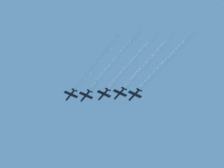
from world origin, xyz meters
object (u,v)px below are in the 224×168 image
(jet_fifth_echelon, at_px, (134,95))
(jet_fourth_echelon, at_px, (119,94))
(jet_third_echelon, at_px, (103,95))
(jet_second_echelon, at_px, (85,96))
(jet_lead, at_px, (70,95))

(jet_fifth_echelon, bearing_deg, jet_fourth_echelon, 143.18)
(jet_third_echelon, distance_m, jet_fifth_echelon, 17.23)
(jet_second_echelon, height_order, jet_fourth_echelon, jet_second_echelon)
(jet_fourth_echelon, height_order, jet_fifth_echelon, jet_fourth_echelon)
(jet_lead, bearing_deg, jet_third_echelon, -39.88)
(jet_second_echelon, distance_m, jet_fourth_echelon, 19.22)
(jet_lead, relative_size, jet_second_echelon, 1.00)
(jet_lead, xyz_separation_m, jet_third_echelon, (14.40, -12.03, -1.89))
(jet_second_echelon, bearing_deg, jet_fifth_echelon, -40.50)
(jet_lead, height_order, jet_fifth_echelon, jet_lead)
(jet_third_echelon, relative_size, jet_fourth_echelon, 1.00)
(jet_lead, height_order, jet_fourth_echelon, jet_lead)
(jet_fourth_echelon, distance_m, jet_fifth_echelon, 8.29)
(jet_second_echelon, xyz_separation_m, jet_third_echelon, (7.53, -6.93, -0.60))
(jet_second_echelon, xyz_separation_m, jet_fourth_echelon, (14.24, -12.85, -1.27))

